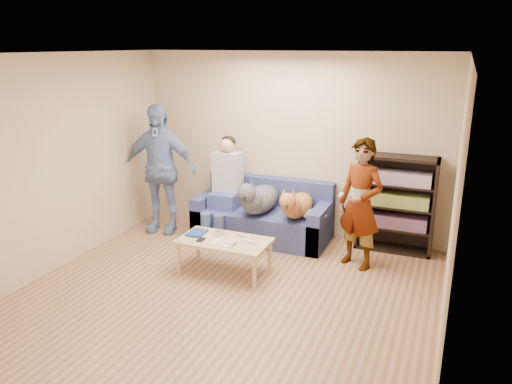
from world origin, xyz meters
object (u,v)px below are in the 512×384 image
at_px(dog_tan, 296,205).
at_px(bookshelf, 396,202).
at_px(person_standing_left, 159,169).
at_px(person_seated, 225,184).
at_px(dog_gray, 258,199).
at_px(coffee_table, 224,243).
at_px(person_standing_right, 360,204).
at_px(sofa, 264,218).
at_px(camera_silver, 220,233).
at_px(notebook_blue, 197,233).

distance_m(dog_tan, bookshelf, 1.33).
height_order(dog_tan, bookshelf, bookshelf).
bearing_deg(person_standing_left, person_seated, 1.60).
height_order(dog_gray, coffee_table, dog_gray).
distance_m(person_standing_left, person_seated, 0.99).
bearing_deg(coffee_table, bookshelf, 39.57).
xyz_separation_m(person_standing_right, coffee_table, (-1.47, -0.80, -0.44)).
bearing_deg(sofa, person_seated, -166.97).
bearing_deg(bookshelf, camera_silver, -144.51).
height_order(person_standing_right, notebook_blue, person_standing_right).
bearing_deg(notebook_blue, dog_tan, 46.68).
relative_size(sofa, coffee_table, 1.73).
distance_m(person_standing_left, dog_tan, 2.09).
bearing_deg(dog_tan, camera_silver, -125.69).
height_order(notebook_blue, person_seated, person_seated).
height_order(person_standing_left, coffee_table, person_standing_left).
xyz_separation_m(person_standing_left, coffee_table, (1.49, -0.94, -0.57)).
distance_m(sofa, dog_tan, 0.67).
bearing_deg(person_standing_right, camera_silver, -132.76).
xyz_separation_m(notebook_blue, dog_gray, (0.42, 1.00, 0.21)).
bearing_deg(person_standing_left, sofa, 2.13).
xyz_separation_m(notebook_blue, camera_silver, (0.28, 0.07, 0.01)).
distance_m(person_standing_right, sofa, 1.62).
relative_size(person_standing_right, bookshelf, 1.25).
height_order(person_standing_left, dog_gray, person_standing_left).
xyz_separation_m(person_standing_left, camera_silver, (1.37, -0.82, -0.50)).
height_order(person_standing_left, sofa, person_standing_left).
relative_size(person_seated, dog_tan, 1.29).
xyz_separation_m(camera_silver, dog_tan, (0.68, 0.95, 0.16)).
height_order(person_standing_right, person_standing_left, person_standing_left).
xyz_separation_m(person_seated, bookshelf, (2.35, 0.36, -0.09)).
relative_size(dog_gray, dog_tan, 1.10).
bearing_deg(coffee_table, notebook_blue, 172.87).
bearing_deg(person_standing_right, dog_tan, -172.68).
distance_m(dog_gray, bookshelf, 1.86).
height_order(sofa, dog_tan, dog_tan).
xyz_separation_m(person_standing_left, bookshelf, (3.31, 0.56, -0.26)).
distance_m(notebook_blue, person_seated, 1.15).
distance_m(coffee_table, bookshelf, 2.37).
relative_size(sofa, bookshelf, 1.46).
distance_m(person_standing_left, dog_gray, 1.54).
height_order(person_standing_right, person_seated, person_standing_right).
distance_m(notebook_blue, bookshelf, 2.66).
height_order(person_standing_left, dog_tan, person_standing_left).
relative_size(person_standing_right, camera_silver, 14.79).
height_order(camera_silver, bookshelf, bookshelf).
distance_m(notebook_blue, dog_gray, 1.10).
bearing_deg(bookshelf, coffee_table, -140.43).
bearing_deg(sofa, coffee_table, -90.69).
distance_m(dog_gray, dog_tan, 0.55).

